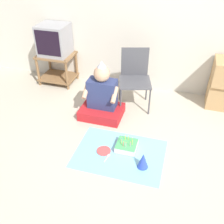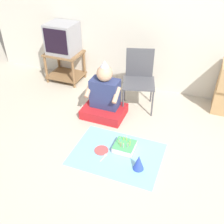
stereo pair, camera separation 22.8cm
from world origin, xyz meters
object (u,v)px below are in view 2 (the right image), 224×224
at_px(party_hat_blue, 139,162).
at_px(birthday_cake, 125,147).
at_px(tv, 63,38).
at_px(folding_chair, 139,76).
at_px(person_seated, 105,98).
at_px(paper_plate, 101,150).

bearing_deg(party_hat_blue, birthday_cake, 135.35).
xyz_separation_m(tv, folding_chair, (1.43, -0.33, -0.27)).
xyz_separation_m(tv, person_seated, (1.06, -0.77, -0.49)).
relative_size(person_seated, paper_plate, 4.90).
bearing_deg(tv, birthday_cake, -40.96).
relative_size(birthday_cake, paper_plate, 1.45).
height_order(tv, paper_plate, tv).
xyz_separation_m(birthday_cake, paper_plate, (-0.26, -0.13, -0.04)).
distance_m(tv, birthday_cake, 2.21).
bearing_deg(birthday_cake, person_seated, 130.44).
height_order(folding_chair, person_seated, folding_chair).
bearing_deg(birthday_cake, folding_chair, 98.05).
bearing_deg(party_hat_blue, tv, 138.51).
relative_size(person_seated, birthday_cake, 3.38).
bearing_deg(tv, folding_chair, -13.10).
bearing_deg(person_seated, birthday_cake, -49.56).
height_order(person_seated, party_hat_blue, person_seated).
height_order(folding_chair, party_hat_blue, folding_chair).
height_order(folding_chair, birthday_cake, folding_chair).
relative_size(folding_chair, birthday_cake, 3.46).
xyz_separation_m(folding_chair, birthday_cake, (0.15, -1.04, -0.45)).
xyz_separation_m(birthday_cake, party_hat_blue, (0.25, -0.25, 0.06)).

